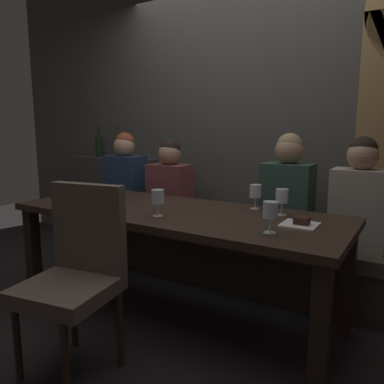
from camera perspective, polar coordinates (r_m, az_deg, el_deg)
The scene contains 19 objects.
ground at distance 2.73m, azimuth -2.47°, elevation -18.07°, with size 9.00×9.00×0.00m, color black.
back_wall_tiled at distance 3.50m, azimuth 8.96°, elevation 13.35°, with size 6.00×0.12×3.00m, color #4C4944.
back_counter at distance 4.28m, azimuth -11.92°, elevation -1.21°, with size 1.10×0.28×0.95m, color #413E3A.
dining_table at distance 2.49m, azimuth -2.58°, elevation -4.69°, with size 2.20×0.84×0.74m.
banquette_bench at distance 3.19m, azimuth 4.67°, elevation -9.38°, with size 2.50×0.44×0.45m.
chair_near_side at distance 2.09m, azimuth -17.08°, elevation -10.71°, with size 0.51×0.51×0.98m.
diner_redhead at distance 3.64m, azimuth -10.10°, elevation 2.41°, with size 0.36×0.24×0.78m.
diner_bearded at distance 3.33m, azimuth -3.38°, elevation 1.39°, with size 0.36×0.24×0.72m.
diner_far_end at distance 2.85m, azimuth 14.25°, elevation 0.31°, with size 0.36×0.24×0.79m.
diner_near_end at distance 2.77m, azimuth 24.06°, elevation -0.68°, with size 0.36×0.24×0.77m.
wine_bottle_dark_red at distance 4.35m, azimuth -13.92°, elevation 6.79°, with size 0.08×0.08×0.33m.
wine_bottle_pale_label at distance 4.11m, azimuth -11.18°, elevation 6.73°, with size 0.08×0.08×0.33m.
wine_glass_end_right at distance 2.51m, azimuth 9.60°, elevation -0.05°, with size 0.08×0.08×0.16m.
wine_glass_near_left at distance 2.36m, azimuth 13.48°, elevation -0.78°, with size 0.08×0.08×0.16m.
wine_glass_far_left at distance 2.28m, azimuth -5.21°, elevation -0.83°, with size 0.08×0.08×0.16m.
wine_glass_center_back at distance 1.95m, azimuth 11.81°, elevation -2.81°, with size 0.08×0.08×0.16m.
espresso_cup at distance 2.96m, azimuth -13.81°, elevation -0.41°, with size 0.12×0.12×0.06m.
dessert_plate at distance 2.16m, azimuth 16.12°, elevation -4.57°, with size 0.19×0.19×0.05m.
folded_napkin at distance 2.96m, azimuth -18.64°, elevation -1.08°, with size 0.11×0.10×0.01m, color silver.
Camera 1 is at (1.36, -1.99, 1.27)m, focal length 35.17 mm.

